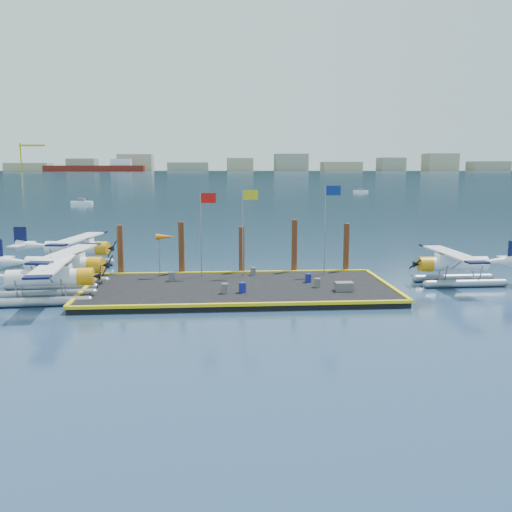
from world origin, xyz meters
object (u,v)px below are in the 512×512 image
at_px(piling_3, 294,248).
at_px(piling_2, 242,252).
at_px(drum_5, 253,271).
at_px(drum_2, 317,283).
at_px(seaplane_c, 75,250).
at_px(drum_4, 308,278).
at_px(piling_4, 346,249).
at_px(drum_0, 172,277).
at_px(crate, 344,286).
at_px(drum_1, 243,287).
at_px(flagpole_red, 204,221).
at_px(flagpole_yellow, 246,219).
at_px(piling_1, 182,250).
at_px(piling_0, 120,252).
at_px(seaplane_b, 62,267).
at_px(flagpole_blue, 328,216).
at_px(seaplane_a, 48,280).
at_px(windsock, 166,238).
at_px(seaplane_d, 455,266).
at_px(drum_3, 225,288).

bearing_deg(piling_3, piling_2, 180.00).
bearing_deg(piling_3, drum_5, -156.21).
relative_size(drum_2, piling_3, 0.14).
height_order(seaplane_c, drum_2, seaplane_c).
height_order(drum_4, piling_4, piling_4).
relative_size(seaplane_c, piling_4, 2.34).
distance_m(drum_0, crate, 11.90).
height_order(drum_1, piling_2, piling_2).
relative_size(seaplane_c, flagpole_red, 1.56).
bearing_deg(flagpole_yellow, piling_1, 161.21).
relative_size(seaplane_c, piling_0, 2.34).
distance_m(seaplane_b, seaplane_c, 8.29).
height_order(flagpole_red, piling_3, flagpole_red).
distance_m(drum_4, piling_0, 14.11).
height_order(flagpole_yellow, piling_3, flagpole_yellow).
bearing_deg(flagpole_blue, drum_1, -139.03).
bearing_deg(drum_1, piling_2, 87.41).
height_order(seaplane_b, drum_2, seaplane_b).
bearing_deg(piling_0, drum_5, -8.28).
xyz_separation_m(flagpole_yellow, piling_3, (3.80, 1.60, -2.36)).
relative_size(seaplane_a, drum_5, 16.45).
relative_size(flagpole_yellow, piling_4, 1.55).
bearing_deg(seaplane_b, drum_5, 105.62).
bearing_deg(seaplane_a, windsock, 126.73).
relative_size(piling_0, piling_1, 0.95).
height_order(seaplane_c, seaplane_d, seaplane_c).
bearing_deg(piling_3, seaplane_d, -20.40).
bearing_deg(drum_3, flagpole_yellow, 74.08).
bearing_deg(piling_2, drum_5, -61.53).
bearing_deg(flagpole_yellow, piling_2, 97.21).
bearing_deg(seaplane_d, seaplane_c, 71.12).
bearing_deg(piling_1, drum_4, -26.31).
height_order(drum_2, drum_5, drum_2).
height_order(drum_0, flagpole_yellow, flagpole_yellow).
bearing_deg(seaplane_c, seaplane_d, 82.00).
bearing_deg(flagpole_blue, seaplane_a, -162.83).
bearing_deg(piling_3, seaplane_c, 163.46).
distance_m(flagpole_blue, windsock, 11.81).
bearing_deg(drum_2, drum_3, -167.50).
distance_m(flagpole_yellow, piling_2, 3.07).
bearing_deg(seaplane_c, seaplane_b, 17.24).
height_order(drum_5, flagpole_blue, flagpole_blue).
distance_m(drum_2, piling_2, 7.72).
relative_size(drum_2, piling_2, 0.16).
xyz_separation_m(flagpole_red, piling_3, (6.79, 1.60, -2.25)).
height_order(piling_1, piling_3, piling_3).
relative_size(drum_1, drum_2, 1.11).
xyz_separation_m(drum_5, piling_2, (-0.77, 1.42, 1.23)).
bearing_deg(drum_0, flagpole_blue, 8.34).
xyz_separation_m(piling_0, piling_4, (17.00, 0.00, 0.00)).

